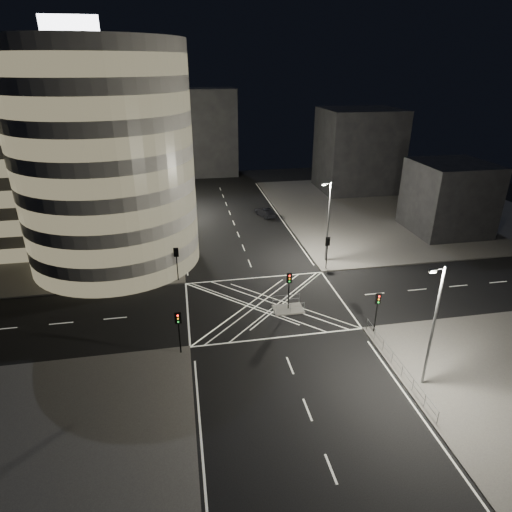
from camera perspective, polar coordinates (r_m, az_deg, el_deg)
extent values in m
plane|color=black|center=(44.45, 1.31, -6.43)|extent=(120.00, 120.00, 0.00)
cube|color=#4C4947|center=(71.45, -26.98, 3.12)|extent=(42.00, 42.00, 0.15)
cube|color=#4C4947|center=(77.56, 18.67, 6.06)|extent=(42.00, 42.00, 0.15)
cube|color=slate|center=(43.56, 4.31, -7.08)|extent=(3.00, 2.00, 0.15)
cylinder|color=gray|center=(52.99, -19.44, 12.03)|extent=(20.00, 20.00, 25.00)
cube|color=gray|center=(64.80, -27.20, 12.80)|extent=(20.00, 18.00, 25.00)
cube|color=white|center=(54.46, -23.65, 26.37)|extent=(6.00, 0.40, 2.00)
cube|color=black|center=(54.40, -23.48, 25.44)|extent=(6.40, 0.50, 0.50)
cube|color=gray|center=(81.46, -20.95, 14.64)|extent=(24.00, 16.00, 22.00)
cube|color=black|center=(85.79, 13.45, 13.57)|extent=(14.00, 12.00, 15.00)
cube|color=black|center=(67.76, 24.28, 7.14)|extent=(10.00, 10.00, 10.00)
cube|color=black|center=(96.44, -8.27, 15.91)|extent=(18.00, 8.00, 18.00)
cylinder|color=black|center=(50.95, -12.40, -0.51)|extent=(0.32, 0.32, 3.32)
ellipsoid|color=black|center=(49.78, -12.71, 2.67)|extent=(5.05, 5.05, 5.81)
cylinder|color=black|center=(56.39, -12.31, 2.19)|extent=(0.32, 0.32, 3.71)
ellipsoid|color=black|center=(55.28, -12.61, 5.32)|extent=(5.14, 5.14, 5.91)
cylinder|color=black|center=(61.99, -12.23, 4.28)|extent=(0.32, 0.32, 3.80)
ellipsoid|color=black|center=(61.02, -12.48, 7.03)|extent=(4.42, 4.42, 5.08)
cylinder|color=black|center=(67.64, -12.16, 6.07)|extent=(0.32, 0.32, 4.01)
ellipsoid|color=black|center=(66.66, -12.42, 8.93)|extent=(5.45, 5.45, 6.27)
cylinder|color=black|center=(73.54, -12.06, 7.08)|extent=(0.32, 0.32, 2.85)
ellipsoid|color=black|center=(72.87, -12.23, 8.91)|extent=(3.73, 3.73, 4.29)
cylinder|color=black|center=(48.96, -10.44, -1.60)|extent=(0.12, 0.12, 3.00)
cube|color=black|center=(48.15, -10.61, 0.49)|extent=(0.28, 0.22, 0.90)
cube|color=black|center=(48.15, -10.61, 0.49)|extent=(0.55, 0.04, 1.10)
cylinder|color=black|center=(37.15, -10.14, -10.67)|extent=(0.12, 0.12, 3.00)
cube|color=black|center=(36.08, -10.37, -8.13)|extent=(0.28, 0.22, 0.90)
cube|color=black|center=(36.08, -10.37, -8.13)|extent=(0.55, 0.04, 1.10)
cylinder|color=black|center=(51.70, 9.40, -0.07)|extent=(0.12, 0.12, 3.00)
cube|color=black|center=(50.94, 9.55, 1.93)|extent=(0.28, 0.22, 0.90)
cube|color=black|center=(50.94, 9.55, 1.93)|extent=(0.55, 0.04, 1.10)
cylinder|color=black|center=(40.70, 15.67, -7.88)|extent=(0.12, 0.12, 3.00)
cube|color=black|center=(39.73, 15.98, -5.49)|extent=(0.28, 0.22, 0.90)
cube|color=black|center=(39.73, 15.98, -5.49)|extent=(0.55, 0.04, 1.10)
cylinder|color=black|center=(42.76, 4.37, -5.28)|extent=(0.12, 0.12, 3.00)
cube|color=black|center=(41.84, 4.46, -2.95)|extent=(0.28, 0.22, 0.90)
cube|color=black|center=(41.84, 4.46, -2.95)|extent=(0.55, 0.04, 1.10)
cylinder|color=slate|center=(52.44, -11.57, 4.24)|extent=(0.20, 0.20, 10.00)
cylinder|color=slate|center=(51.01, -11.52, 9.40)|extent=(0.90, 0.10, 0.10)
cube|color=slate|center=(51.02, -11.00, 9.33)|extent=(0.50, 0.25, 0.18)
cube|color=white|center=(51.05, -10.99, 9.21)|extent=(0.42, 0.20, 0.05)
cylinder|color=slate|center=(69.65, -11.51, 9.23)|extent=(0.20, 0.20, 10.00)
cylinder|color=slate|center=(68.58, -11.47, 13.17)|extent=(0.90, 0.10, 0.10)
cube|color=slate|center=(68.59, -11.08, 13.12)|extent=(0.50, 0.25, 0.18)
cube|color=white|center=(68.61, -11.07, 13.03)|extent=(0.42, 0.20, 0.05)
cylinder|color=slate|center=(52.55, 9.60, 4.44)|extent=(0.20, 0.20, 10.00)
cylinder|color=slate|center=(50.98, 9.50, 9.54)|extent=(0.90, 0.10, 0.10)
cube|color=slate|center=(50.85, 9.01, 9.43)|extent=(0.50, 0.25, 0.18)
cube|color=white|center=(50.88, 9.00, 9.31)|extent=(0.42, 0.20, 0.05)
cylinder|color=slate|center=(34.01, 22.52, -8.89)|extent=(0.20, 0.20, 10.00)
cylinder|color=slate|center=(31.53, 23.22, -1.58)|extent=(0.90, 0.10, 0.10)
cube|color=slate|center=(31.33, 22.50, -1.82)|extent=(0.50, 0.25, 0.18)
cube|color=white|center=(31.38, 22.46, -2.00)|extent=(0.42, 0.20, 0.05)
cube|color=slate|center=(37.18, 18.30, -13.45)|extent=(0.06, 11.70, 1.10)
cube|color=slate|center=(42.50, 4.63, -6.98)|extent=(2.80, 0.06, 1.10)
cube|color=slate|center=(43.99, 4.04, -5.79)|extent=(2.80, 0.06, 1.10)
imported|color=black|center=(69.42, 1.19, 5.84)|extent=(2.78, 4.58, 1.43)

